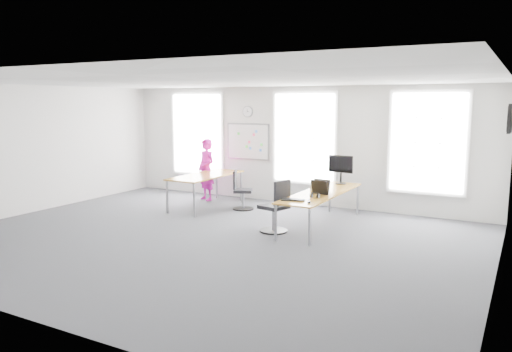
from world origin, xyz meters
The scene contains 24 objects.
floor centered at (0.00, 0.00, 0.00)m, with size 10.00×10.00×0.00m, color #28282D.
ceiling centered at (0.00, 0.00, 3.00)m, with size 10.00×10.00×0.00m, color white.
wall_back centered at (0.00, 4.00, 1.50)m, with size 10.00×10.00×0.00m, color silver.
wall_front centered at (0.00, -4.00, 1.50)m, with size 10.00×10.00×0.00m, color silver.
wall_left centered at (-5.00, 0.00, 1.50)m, with size 10.00×10.00×0.00m, color silver.
wall_right centered at (5.00, 0.00, 1.50)m, with size 10.00×10.00×0.00m, color silver.
window_left centered at (-3.00, 3.97, 1.70)m, with size 1.60×0.06×2.20m, color white.
window_mid centered at (0.30, 3.97, 1.70)m, with size 1.60×0.06×2.20m, color white.
window_right centered at (3.30, 3.97, 1.70)m, with size 1.60×0.06×2.20m, color white.
desk_right centered at (1.55, 1.99, 0.69)m, with size 0.80×3.01×0.73m.
desk_left centered at (-1.70, 2.48, 0.75)m, with size 0.89×2.24×0.82m.
chair_right centered at (0.93, 1.12, 0.47)m, with size 0.58×0.58×1.07m.
chair_left centered at (-0.79, 2.64, 0.42)m, with size 0.57×0.57×0.96m.
person centered at (-2.19, 3.21, 0.82)m, with size 0.60×0.39×1.64m, color #C41396.
whiteboard centered at (-1.35, 3.97, 1.55)m, with size 1.20×0.03×0.90m, color white.
wall_clock centered at (-1.35, 3.97, 2.35)m, with size 0.30×0.30×0.04m, color gray.
tv centered at (4.95, 3.00, 2.30)m, with size 0.06×0.90×0.55m, color black.
keyboard centered at (1.40, 0.90, 0.74)m, with size 0.45×0.16×0.02m, color black.
mouse centered at (1.77, 0.81, 0.75)m, with size 0.07×0.11×0.04m, color black.
lens_cap centered at (1.64, 1.11, 0.74)m, with size 0.06×0.06×0.01m, color black.
headphones centered at (1.66, 1.35, 0.78)m, with size 0.18×0.10×0.11m.
laptop_sleeve centered at (1.62, 1.75, 0.89)m, with size 0.39×0.27×0.31m.
paper_stack centered at (1.43, 2.20, 0.79)m, with size 0.32×0.24×0.11m, color beige.
monitor centered at (1.55, 3.20, 1.13)m, with size 0.60×0.24×0.66m.
Camera 1 is at (5.30, -7.67, 2.61)m, focal length 35.00 mm.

